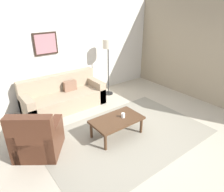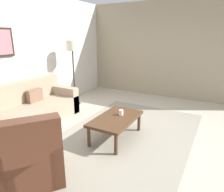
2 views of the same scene
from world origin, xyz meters
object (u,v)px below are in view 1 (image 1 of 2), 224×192
object	(u,v)px
cup	(123,115)
framed_artwork	(46,44)
armchair_leather	(37,140)
lamp_standing	(108,50)
coffee_table	(117,121)
couch_main	(63,97)

from	to	relation	value
cup	framed_artwork	bearing A→B (deg)	104.50
armchair_leather	lamp_standing	world-z (taller)	lamp_standing
armchair_leather	coffee_table	size ratio (longest dim) A/B	1.02
armchair_leather	framed_artwork	bearing A→B (deg)	60.52
couch_main	armchair_leather	world-z (taller)	armchair_leather
cup	couch_main	bearing A→B (deg)	103.76
coffee_table	armchair_leather	bearing A→B (deg)	164.59
cup	lamp_standing	distance (m)	2.39
couch_main	framed_artwork	bearing A→B (deg)	108.01
framed_artwork	cup	bearing A→B (deg)	-75.50
couch_main	coffee_table	xyz separation A→B (m)	(0.34, -1.97, 0.06)
lamp_standing	framed_artwork	world-z (taller)	framed_artwork
couch_main	armchair_leather	size ratio (longest dim) A/B	1.94
armchair_leather	cup	bearing A→B (deg)	-15.15
armchair_leather	cup	distance (m)	1.79
coffee_table	lamp_standing	bearing A→B (deg)	58.17
coffee_table	lamp_standing	distance (m)	2.47
couch_main	armchair_leather	xyz separation A→B (m)	(-1.23, -1.53, 0.01)
armchair_leather	coffee_table	distance (m)	1.63
cup	lamp_standing	size ratio (longest dim) A/B	0.06
armchair_leather	coffee_table	world-z (taller)	armchair_leather
lamp_standing	coffee_table	bearing A→B (deg)	-121.83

